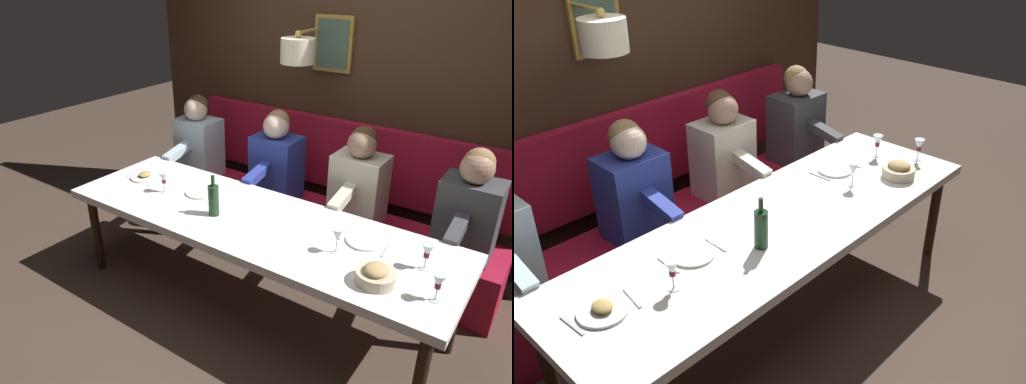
% 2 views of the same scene
% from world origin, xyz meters
% --- Properties ---
extents(ground_plane, '(12.00, 12.00, 0.00)m').
position_xyz_m(ground_plane, '(0.00, 0.00, 0.00)').
color(ground_plane, '#423328').
extents(dining_table, '(0.90, 2.86, 0.74)m').
position_xyz_m(dining_table, '(0.00, 0.00, 0.68)').
color(dining_table, white).
rests_on(dining_table, ground_plane).
extents(banquette_bench, '(0.52, 3.06, 0.45)m').
position_xyz_m(banquette_bench, '(0.89, 0.00, 0.23)').
color(banquette_bench, maroon).
rests_on(banquette_bench, ground_plane).
extents(back_wall_panel, '(0.59, 4.26, 2.90)m').
position_xyz_m(back_wall_panel, '(1.46, 0.00, 1.36)').
color(back_wall_panel, '#382316').
rests_on(back_wall_panel, ground_plane).
extents(diner_nearest, '(0.60, 0.40, 0.79)m').
position_xyz_m(diner_nearest, '(0.88, -1.21, 0.82)').
color(diner_nearest, '#3D3D42').
rests_on(diner_nearest, banquette_bench).
extents(diner_near, '(0.60, 0.40, 0.79)m').
position_xyz_m(diner_near, '(0.88, -0.39, 0.82)').
color(diner_near, beige).
rests_on(diner_near, banquette_bench).
extents(diner_middle, '(0.60, 0.40, 0.79)m').
position_xyz_m(diner_middle, '(0.88, 0.38, 0.82)').
color(diner_middle, '#283893').
rests_on(diner_middle, banquette_bench).
extents(place_setting_0, '(0.24, 0.31, 0.01)m').
position_xyz_m(place_setting_0, '(0.10, 0.56, 0.75)').
color(place_setting_0, silver).
rests_on(place_setting_0, dining_table).
extents(place_setting_1, '(0.24, 0.32, 0.01)m').
position_xyz_m(place_setting_1, '(0.15, -0.76, 0.75)').
color(place_setting_1, silver).
rests_on(place_setting_1, dining_table).
extents(place_setting_2, '(0.24, 0.32, 0.05)m').
position_xyz_m(place_setting_2, '(0.05, 1.13, 0.75)').
color(place_setting_2, silver).
rests_on(place_setting_2, dining_table).
extents(wine_glass_0, '(0.07, 0.07, 0.16)m').
position_xyz_m(wine_glass_0, '(-0.18, -1.30, 0.86)').
color(wine_glass_0, silver).
rests_on(wine_glass_0, dining_table).
extents(wine_glass_1, '(0.07, 0.07, 0.16)m').
position_xyz_m(wine_glass_1, '(0.08, -1.16, 0.86)').
color(wine_glass_1, silver).
rests_on(wine_glass_1, dining_table).
extents(wine_glass_2, '(0.07, 0.07, 0.16)m').
position_xyz_m(wine_glass_2, '(-0.06, -0.66, 0.86)').
color(wine_glass_2, silver).
rests_on(wine_glass_2, dining_table).
extents(wine_glass_3, '(0.07, 0.07, 0.16)m').
position_xyz_m(wine_glass_3, '(-0.05, 0.80, 0.86)').
color(wine_glass_3, silver).
rests_on(wine_glass_3, dining_table).
extents(wine_bottle, '(0.08, 0.08, 0.30)m').
position_xyz_m(wine_bottle, '(-0.11, 0.25, 0.86)').
color(wine_bottle, '#19381E').
rests_on(wine_bottle, dining_table).
extents(bread_bowl, '(0.22, 0.22, 0.12)m').
position_xyz_m(bread_bowl, '(-0.21, -0.98, 0.79)').
color(bread_bowl, beige).
rests_on(bread_bowl, dining_table).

